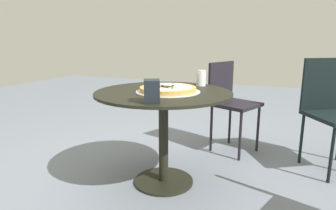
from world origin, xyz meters
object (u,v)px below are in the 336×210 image
(patio_table, at_px, (163,113))
(patio_chair_corner, at_px, (230,98))
(drinking_cup, at_px, (201,78))
(napkin_dispenser, at_px, (152,91))
(pizza_server, at_px, (159,83))
(patio_chair_near, at_px, (333,106))
(pizza_on_tray, at_px, (168,89))

(patio_table, bearing_deg, patio_chair_corner, -20.67)
(drinking_cup, relative_size, napkin_dispenser, 0.93)
(pizza_server, bearing_deg, drinking_cup, -29.25)
(pizza_server, bearing_deg, patio_chair_corner, -21.52)
(patio_table, distance_m, drinking_cup, 0.43)
(patio_table, distance_m, patio_chair_corner, 0.90)
(drinking_cup, height_order, patio_chair_near, patio_chair_near)
(patio_chair_near, bearing_deg, pizza_server, 123.53)
(napkin_dispenser, bearing_deg, pizza_on_tray, -18.48)
(drinking_cup, relative_size, patio_chair_corner, 0.15)
(patio_table, relative_size, pizza_server, 4.41)
(pizza_on_tray, xyz_separation_m, drinking_cup, (0.34, -0.14, 0.04))
(napkin_dispenser, relative_size, patio_chair_near, 0.15)
(pizza_server, height_order, drinking_cup, drinking_cup)
(pizza_on_tray, relative_size, drinking_cup, 3.64)
(pizza_on_tray, height_order, patio_chair_corner, patio_chair_corner)
(patio_table, xyz_separation_m, pizza_server, (-0.02, 0.02, 0.21))
(pizza_on_tray, xyz_separation_m, napkin_dispenser, (-0.36, -0.04, 0.05))
(patio_chair_near, relative_size, patio_chair_corner, 1.07)
(patio_table, height_order, pizza_server, pizza_server)
(napkin_dispenser, bearing_deg, patio_chair_near, -69.23)
(patio_table, xyz_separation_m, patio_chair_near, (0.76, -1.15, -0.01))
(pizza_server, bearing_deg, patio_chair_near, -56.47)
(patio_chair_corner, bearing_deg, patio_table, 159.33)
(pizza_server, height_order, patio_chair_near, patio_chair_near)
(pizza_on_tray, bearing_deg, napkin_dispenser, -172.99)
(patio_table, distance_m, patio_chair_near, 1.38)
(patio_chair_near, bearing_deg, napkin_dispenser, 136.26)
(drinking_cup, relative_size, patio_chair_near, 0.14)
(napkin_dispenser, height_order, patio_chair_corner, patio_chair_corner)
(drinking_cup, distance_m, napkin_dispenser, 0.70)
(drinking_cup, bearing_deg, patio_chair_near, -66.46)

